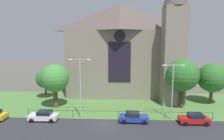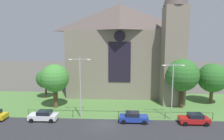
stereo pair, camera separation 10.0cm
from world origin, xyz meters
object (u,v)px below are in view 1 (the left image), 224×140
church_building (123,48)px  parked_car_white (44,116)px  parked_car_blue (133,117)px  parked_car_red (194,119)px  tree_right_near (182,75)px  tree_left_far (45,79)px  streetlamp_near (80,81)px  tree_left_near (55,79)px  streetlamp_far (173,85)px  tree_right_far (212,78)px

church_building → parked_car_white: church_building is taller
parked_car_blue → parked_car_red: same height
tree_right_near → parked_car_blue: bearing=-141.9°
tree_left_far → streetlamp_near: 14.43m
streetlamp_near → tree_right_near: bearing=18.5°
church_building → streetlamp_near: bearing=-113.2°
tree_right_near → tree_left_near: bearing=-177.6°
tree_left_far → parked_car_white: size_ratio=1.42×
tree_left_near → tree_right_near: tree_right_near is taller
streetlamp_near → parked_car_white: size_ratio=2.22×
parked_car_white → streetlamp_far: bearing=-176.2°
tree_left_far → parked_car_red: size_ratio=1.41×
tree_left_far → streetlamp_near: streetlamp_near is taller
streetlamp_far → tree_left_near: bearing=166.3°
tree_left_far → parked_car_blue: size_ratio=1.41×
tree_left_far → parked_car_blue: (17.60, -11.97, -3.31)m
tree_left_near → streetlamp_far: bearing=-13.7°
tree_left_near → parked_car_white: tree_left_near is taller
tree_left_near → tree_right_far: bearing=7.3°
tree_left_near → parked_car_red: size_ratio=1.85×
tree_left_near → tree_right_near: (22.48, 0.93, 0.61)m
tree_right_near → parked_car_white: 23.95m
tree_left_near → tree_left_far: tree_left_near is taller
streetlamp_far → parked_car_white: streetlamp_far is taller
tree_left_far → tree_right_far: 32.98m
tree_right_near → parked_car_white: bearing=-162.5°
tree_right_far → tree_left_near: bearing=-172.7°
parked_car_white → parked_car_red: same height
tree_right_far → church_building: bearing=157.3°
tree_right_far → parked_car_white: tree_right_far is taller
streetlamp_near → streetlamp_far: bearing=-0.0°
parked_car_white → parked_car_blue: bearing=-180.0°
parked_car_red → church_building: bearing=-59.8°
streetlamp_near → streetlamp_far: streetlamp_near is taller
streetlamp_far → tree_right_far: bearing=41.6°
church_building → tree_left_near: size_ratio=3.32×
streetlamp_near → streetlamp_far: (13.87, -0.00, -0.44)m
tree_left_far → tree_left_near: bearing=-55.9°
tree_right_near → tree_right_far: bearing=23.3°
streetlamp_near → parked_car_blue: 9.62m
tree_left_near → church_building: bearing=41.4°
streetlamp_near → parked_car_blue: bearing=-9.2°
church_building → parked_car_blue: size_ratio=6.15×
tree_left_near → tree_right_near: size_ratio=0.89×
tree_left_near → tree_left_far: size_ratio=1.31×
streetlamp_far → church_building: bearing=115.2°
streetlamp_far → parked_car_red: size_ratio=2.02×
church_building → tree_right_near: church_building is taller
tree_left_near → tree_left_far: 7.27m
church_building → tree_left_far: 17.96m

